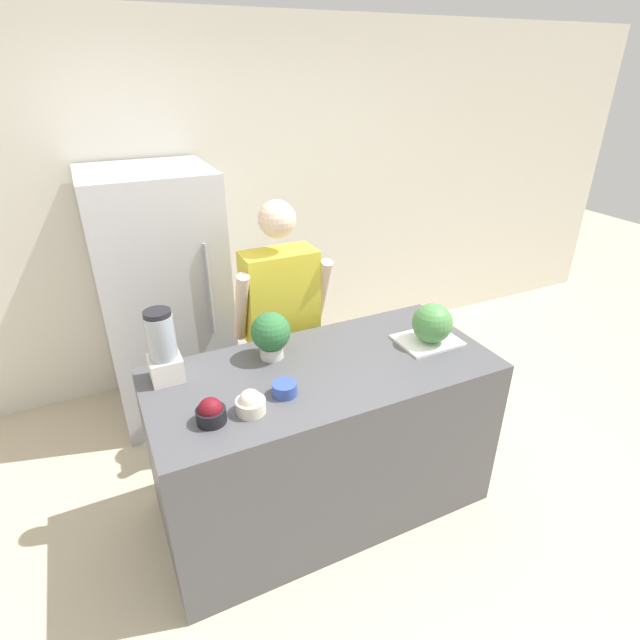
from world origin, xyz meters
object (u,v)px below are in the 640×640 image
object	(u,v)px
watermelon	(432,323)
bowl_cream	(251,403)
refrigerator	(164,299)
bowl_cherries	(211,412)
person	(281,330)
blender	(163,348)
bowl_small_blue	(285,389)
potted_plant	(271,334)

from	to	relation	value
watermelon	bowl_cream	distance (m)	1.09
refrigerator	bowl_cherries	distance (m)	1.50
person	blender	world-z (taller)	person
refrigerator	bowl_small_blue	distance (m)	1.48
bowl_cherries	blender	bearing A→B (deg)	104.76
blender	potted_plant	distance (m)	0.53
bowl_small_blue	potted_plant	size ratio (longest dim) A/B	0.47
bowl_cherries	person	bearing A→B (deg)	51.70
bowl_cherries	potted_plant	xyz separation A→B (m)	(0.42, 0.39, 0.09)
bowl_cream	bowl_cherries	bearing A→B (deg)	177.48
refrigerator	bowl_cherries	bearing A→B (deg)	-92.00
watermelon	potted_plant	xyz separation A→B (m)	(-0.83, 0.24, 0.01)
watermelon	bowl_cherries	world-z (taller)	watermelon
bowl_small_blue	bowl_cherries	bearing A→B (deg)	-171.96
bowl_cream	bowl_small_blue	xyz separation A→B (m)	(0.18, 0.06, -0.02)
potted_plant	blender	bearing A→B (deg)	177.02
bowl_small_blue	blender	bearing A→B (deg)	141.82
refrigerator	blender	size ratio (longest dim) A/B	4.70
bowl_cherries	bowl_small_blue	xyz separation A→B (m)	(0.35, 0.05, -0.02)
bowl_cream	person	bearing A→B (deg)	60.38
blender	person	bearing A→B (deg)	27.51
refrigerator	blender	bearing A→B (deg)	-98.48
refrigerator	potted_plant	size ratio (longest dim) A/B	6.88
blender	bowl_cherries	bearing A→B (deg)	-75.24
refrigerator	bowl_small_blue	size ratio (longest dim) A/B	14.79
bowl_cream	bowl_small_blue	bearing A→B (deg)	17.61
person	refrigerator	bearing A→B (deg)	129.83
bowl_small_blue	blender	xyz separation A→B (m)	(-0.46, 0.36, 0.14)
person	blender	size ratio (longest dim) A/B	4.43
refrigerator	watermelon	bearing A→B (deg)	-48.36
bowl_small_blue	person	bearing A→B (deg)	69.67
bowl_cherries	bowl_small_blue	bearing A→B (deg)	8.04
refrigerator	person	distance (m)	0.91
refrigerator	potted_plant	xyz separation A→B (m)	(0.37, -1.11, 0.19)
bowl_cherries	potted_plant	size ratio (longest dim) A/B	0.51
watermelon	bowl_small_blue	xyz separation A→B (m)	(-0.89, -0.10, -0.09)
person	watermelon	bearing A→B (deg)	-46.53
bowl_cherries	bowl_small_blue	size ratio (longest dim) A/B	1.11
bowl_cherries	bowl_cream	world-z (taller)	bowl_cherries
bowl_small_blue	potted_plant	bearing A→B (deg)	79.19
bowl_small_blue	refrigerator	bearing A→B (deg)	101.80
person	potted_plant	size ratio (longest dim) A/B	6.49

